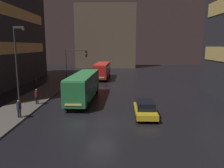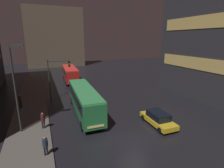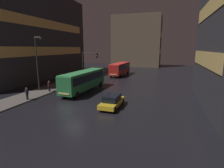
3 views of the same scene
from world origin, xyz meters
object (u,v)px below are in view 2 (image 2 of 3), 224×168
object	(u,v)px
bus_near	(84,98)
pedestrian_near	(20,100)
bus_far	(70,73)
street_lamp_sidewalk	(16,77)
traffic_light_main	(56,73)
pedestrian_mid	(43,119)
car_taxi	(158,118)
pedestrian_far	(45,144)

from	to	relation	value
bus_near	pedestrian_near	bearing A→B (deg)	-29.69
bus_far	street_lamp_sidewalk	xyz separation A→B (m)	(-8.02, -20.13, 3.77)
pedestrian_near	street_lamp_sidewalk	size ratio (longest dim) A/B	0.21
bus_near	street_lamp_sidewalk	xyz separation A→B (m)	(-6.84, -2.12, 3.70)
bus_far	street_lamp_sidewalk	distance (m)	21.99
bus_near	traffic_light_main	distance (m)	7.68
pedestrian_mid	traffic_light_main	world-z (taller)	traffic_light_main
traffic_light_main	street_lamp_sidewalk	bearing A→B (deg)	-115.62
pedestrian_near	pedestrian_mid	distance (m)	7.61
bus_near	bus_far	world-z (taller)	bus_near
pedestrian_near	street_lamp_sidewalk	world-z (taller)	street_lamp_sidewalk
pedestrian_mid	car_taxi	bearing A→B (deg)	127.75
street_lamp_sidewalk	bus_far	bearing A→B (deg)	68.27
pedestrian_far	traffic_light_main	xyz separation A→B (m)	(2.38, 13.93, 3.08)
bus_far	street_lamp_sidewalk	world-z (taller)	street_lamp_sidewalk
car_taxi	traffic_light_main	distance (m)	16.23
bus_far	pedestrian_far	size ratio (longest dim) A/B	6.12
traffic_light_main	bus_near	bearing A→B (deg)	-70.05
car_taxi	pedestrian_near	distance (m)	17.95
pedestrian_near	street_lamp_sidewalk	bearing A→B (deg)	171.22
bus_far	pedestrian_near	xyz separation A→B (m)	(-8.81, -13.20, -0.73)
car_taxi	pedestrian_mid	size ratio (longest dim) A/B	2.65
pedestrian_near	traffic_light_main	distance (m)	6.29
pedestrian_mid	street_lamp_sidewalk	size ratio (longest dim) A/B	0.20
car_taxi	pedestrian_far	xyz separation A→B (m)	(-11.56, -0.99, 0.38)
traffic_light_main	bus_far	bearing A→B (deg)	71.60
street_lamp_sidewalk	traffic_light_main	bearing A→B (deg)	64.38
car_taxi	street_lamp_sidewalk	world-z (taller)	street_lamp_sidewalk
bus_near	pedestrian_near	distance (m)	9.06
bus_far	car_taxi	distance (m)	24.68
bus_near	traffic_light_main	world-z (taller)	traffic_light_main
pedestrian_far	traffic_light_main	distance (m)	14.46
pedestrian_mid	traffic_light_main	bearing A→B (deg)	-139.33
pedestrian_far	street_lamp_sidewalk	xyz separation A→B (m)	(-1.95, 4.90, 4.58)
bus_near	bus_far	bearing A→B (deg)	-91.21
pedestrian_near	pedestrian_mid	size ratio (longest dim) A/B	1.06
pedestrian_near	street_lamp_sidewalk	xyz separation A→B (m)	(0.79, -6.93, 4.49)
bus_near	bus_far	xyz separation A→B (m)	(1.18, 18.01, -0.06)
car_taxi	pedestrian_far	world-z (taller)	pedestrian_far
pedestrian_mid	pedestrian_far	xyz separation A→B (m)	(0.06, -4.71, -0.06)
pedestrian_near	pedestrian_mid	bearing A→B (deg)	-174.62
pedestrian_near	traffic_light_main	xyz separation A→B (m)	(5.12, 2.10, 2.99)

